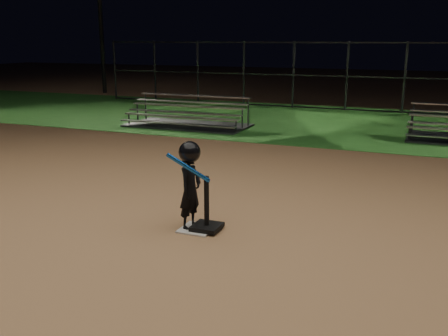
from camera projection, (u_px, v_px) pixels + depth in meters
ground at (197, 230)px, 6.99m from camera, size 80.00×80.00×0.00m
grass_strip at (330, 122)px, 15.97m from camera, size 60.00×8.00×0.01m
home_plate at (197, 229)px, 6.98m from camera, size 0.45×0.45×0.02m
batting_tee at (207, 220)px, 6.92m from camera, size 0.38×0.38×0.75m
child_batter at (190, 183)px, 6.88m from camera, size 0.53×0.54×1.24m
bleacher_left at (187, 120)px, 15.21m from camera, size 3.67×1.79×0.90m
backstop_fence at (347, 76)px, 18.35m from camera, size 20.08×0.08×2.50m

